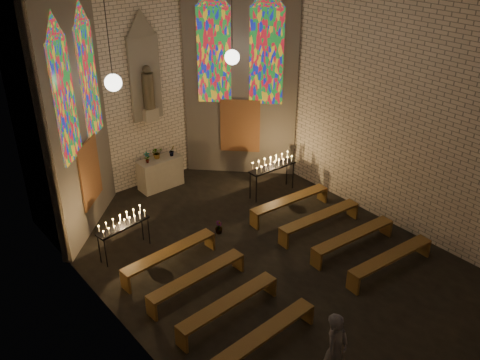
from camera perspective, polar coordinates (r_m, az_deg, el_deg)
name	(u,v)px	position (r m, az deg, el deg)	size (l,w,h in m)	color
floor	(274,266)	(13.80, 3.69, -9.17)	(12.00, 12.00, 0.00)	black
room	(193,93)	(14.40, -5.03, 9.23)	(8.22, 12.43, 7.00)	beige
altar	(160,173)	(17.29, -8.50, 0.76)	(1.40, 0.60, 1.00)	#B8AD96
flower_vase_left	(147,157)	(16.80, -9.90, 2.39)	(0.19, 0.13, 0.36)	#4C723F
flower_vase_center	(157,153)	(17.04, -8.86, 2.90)	(0.35, 0.30, 0.38)	#4C723F
flower_vase_right	(172,151)	(17.15, -7.29, 3.12)	(0.19, 0.15, 0.35)	#4C723F
aisle_flower_pot	(219,227)	(14.93, -2.28, -5.05)	(0.21, 0.21, 0.37)	#4C723F
votive_stand_left	(123,223)	(14.05, -12.40, -4.52)	(1.51, 0.57, 1.08)	black
votive_stand_right	(272,165)	(16.51, 3.48, 1.65)	(1.62, 0.43, 1.18)	black
pew_left_0	(170,254)	(13.60, -7.52, -7.83)	(2.69, 0.55, 0.51)	brown
pew_right_0	(290,201)	(15.76, 5.36, -2.26)	(2.69, 0.55, 0.51)	brown
pew_left_1	(197,277)	(12.78, -4.60, -10.33)	(2.69, 0.55, 0.51)	brown
pew_right_1	(320,218)	(15.05, 8.52, -4.04)	(2.69, 0.55, 0.51)	brown
pew_left_2	(229,304)	(12.03, -1.23, -13.11)	(2.69, 0.55, 0.51)	brown
pew_right_2	(353,237)	(14.42, 12.00, -5.96)	(2.69, 0.55, 0.51)	brown
pew_left_3	(265,335)	(11.35, 2.65, -16.20)	(2.69, 0.55, 0.51)	brown
pew_right_3	(391,258)	(13.86, 15.80, -8.02)	(2.69, 0.55, 0.51)	brown
visitor	(336,350)	(10.64, 10.16, -17.42)	(0.60, 0.39, 1.64)	#54535E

